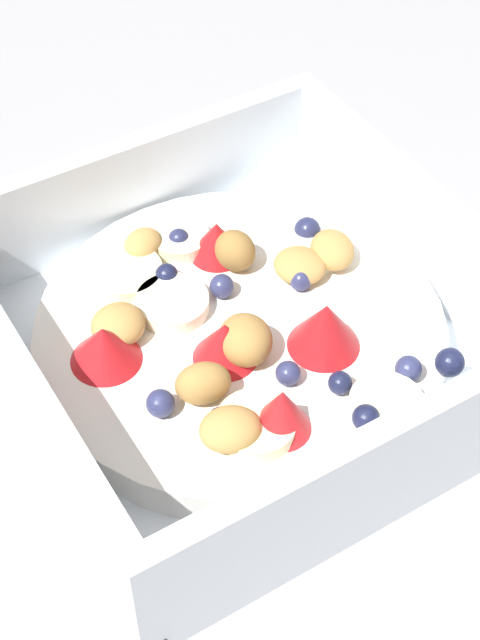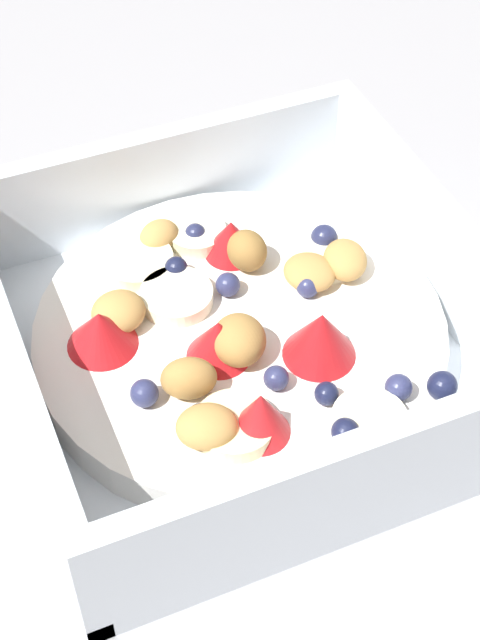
# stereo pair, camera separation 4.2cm
# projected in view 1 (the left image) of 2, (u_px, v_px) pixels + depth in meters

# --- Properties ---
(ground_plane) EXTENTS (2.40, 2.40, 0.00)m
(ground_plane) POSITION_uv_depth(u_px,v_px,m) (198.00, 360.00, 0.45)
(ground_plane) COLOR #9E9EA3
(fruit_bowl) EXTENTS (0.21, 0.21, 0.06)m
(fruit_bowl) POSITION_uv_depth(u_px,v_px,m) (240.00, 335.00, 0.43)
(fruit_bowl) COLOR white
(fruit_bowl) RESTS_ON ground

